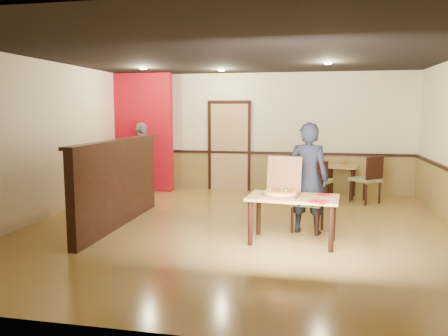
{
  "coord_description": "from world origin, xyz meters",
  "views": [
    {
      "loc": [
        1.12,
        -6.88,
        1.92
      ],
      "look_at": [
        -0.25,
        0.0,
        0.99
      ],
      "focal_mm": 35.0,
      "sensor_mm": 36.0,
      "label": 1
    }
  ],
  "objects_px": {
    "main_table": "(293,204)",
    "side_chair_left": "(320,179)",
    "diner": "(308,178)",
    "passerby": "(142,159)",
    "condiment": "(345,163)",
    "side_table": "(341,173)",
    "diner_chair": "(309,199)",
    "pizza_box": "(281,191)",
    "side_chair_right": "(368,177)"
  },
  "relations": [
    {
      "from": "condiment",
      "to": "side_chair_right",
      "type": "bearing_deg",
      "value": -53.93
    },
    {
      "from": "side_chair_left",
      "to": "condiment",
      "type": "relative_size",
      "value": 6.56
    },
    {
      "from": "pizza_box",
      "to": "condiment",
      "type": "xyz_separation_m",
      "value": [
        1.16,
        3.64,
        0.02
      ]
    },
    {
      "from": "diner_chair",
      "to": "pizza_box",
      "type": "relative_size",
      "value": 1.43
    },
    {
      "from": "main_table",
      "to": "side_chair_left",
      "type": "xyz_separation_m",
      "value": [
        0.45,
        3.06,
        -0.1
      ]
    },
    {
      "from": "diner",
      "to": "condiment",
      "type": "height_order",
      "value": "diner"
    },
    {
      "from": "pizza_box",
      "to": "passerby",
      "type": "bearing_deg",
      "value": 144.41
    },
    {
      "from": "main_table",
      "to": "passerby",
      "type": "relative_size",
      "value": 0.82
    },
    {
      "from": "side_table",
      "to": "passerby",
      "type": "height_order",
      "value": "passerby"
    },
    {
      "from": "diner_chair",
      "to": "side_chair_right",
      "type": "relative_size",
      "value": 0.95
    },
    {
      "from": "side_chair_left",
      "to": "side_chair_right",
      "type": "distance_m",
      "value": 0.98
    },
    {
      "from": "diner_chair",
      "to": "side_chair_left",
      "type": "relative_size",
      "value": 1.07
    },
    {
      "from": "side_chair_right",
      "to": "passerby",
      "type": "bearing_deg",
      "value": -42.8
    },
    {
      "from": "pizza_box",
      "to": "condiment",
      "type": "distance_m",
      "value": 3.82
    },
    {
      "from": "passerby",
      "to": "diner",
      "type": "bearing_deg",
      "value": -136.93
    },
    {
      "from": "diner_chair",
      "to": "condiment",
      "type": "distance_m",
      "value": 3.04
    },
    {
      "from": "main_table",
      "to": "passerby",
      "type": "distance_m",
      "value": 4.76
    },
    {
      "from": "side_chair_right",
      "to": "pizza_box",
      "type": "relative_size",
      "value": 1.5
    },
    {
      "from": "diner",
      "to": "passerby",
      "type": "xyz_separation_m",
      "value": [
        -3.77,
        2.56,
        -0.05
      ]
    },
    {
      "from": "diner",
      "to": "pizza_box",
      "type": "xyz_separation_m",
      "value": [
        -0.38,
        -0.56,
        -0.11
      ]
    },
    {
      "from": "side_table",
      "to": "condiment",
      "type": "bearing_deg",
      "value": -4.86
    },
    {
      "from": "condiment",
      "to": "side_table",
      "type": "bearing_deg",
      "value": 175.14
    },
    {
      "from": "pizza_box",
      "to": "side_chair_right",
      "type": "bearing_deg",
      "value": 69.27
    },
    {
      "from": "side_chair_left",
      "to": "condiment",
      "type": "height_order",
      "value": "side_chair_left"
    },
    {
      "from": "diner",
      "to": "condiment",
      "type": "xyz_separation_m",
      "value": [
        0.78,
        3.08,
        -0.1
      ]
    },
    {
      "from": "side_table",
      "to": "diner",
      "type": "bearing_deg",
      "value": -103.12
    },
    {
      "from": "side_chair_left",
      "to": "passerby",
      "type": "height_order",
      "value": "passerby"
    },
    {
      "from": "main_table",
      "to": "side_table",
      "type": "bearing_deg",
      "value": 80.99
    },
    {
      "from": "side_chair_left",
      "to": "condiment",
      "type": "bearing_deg",
      "value": -109.88
    },
    {
      "from": "diner",
      "to": "condiment",
      "type": "relative_size",
      "value": 12.87
    },
    {
      "from": "side_chair_right",
      "to": "passerby",
      "type": "xyz_separation_m",
      "value": [
        -4.99,
        0.08,
        0.28
      ]
    },
    {
      "from": "main_table",
      "to": "side_table",
      "type": "xyz_separation_m",
      "value": [
        0.92,
        3.67,
        -0.05
      ]
    },
    {
      "from": "passerby",
      "to": "condiment",
      "type": "relative_size",
      "value": 12.16
    },
    {
      "from": "side_chair_left",
      "to": "pizza_box",
      "type": "distance_m",
      "value": 3.11
    },
    {
      "from": "side_chair_left",
      "to": "diner",
      "type": "distance_m",
      "value": 2.52
    },
    {
      "from": "diner",
      "to": "passerby",
      "type": "height_order",
      "value": "diner"
    },
    {
      "from": "main_table",
      "to": "passerby",
      "type": "xyz_separation_m",
      "value": [
        -3.57,
        3.14,
        0.24
      ]
    },
    {
      "from": "diner_chair",
      "to": "side_chair_right",
      "type": "height_order",
      "value": "side_chair_right"
    },
    {
      "from": "side_chair_left",
      "to": "side_table",
      "type": "xyz_separation_m",
      "value": [
        0.47,
        0.61,
        0.05
      ]
    },
    {
      "from": "passerby",
      "to": "side_table",
      "type": "bearing_deg",
      "value": -96.07
    },
    {
      "from": "pizza_box",
      "to": "condiment",
      "type": "bearing_deg",
      "value": 79.3
    },
    {
      "from": "side_chair_right",
      "to": "condiment",
      "type": "height_order",
      "value": "side_chair_right"
    },
    {
      "from": "side_chair_right",
      "to": "pizza_box",
      "type": "bearing_deg",
      "value": 20.35
    },
    {
      "from": "pizza_box",
      "to": "condiment",
      "type": "height_order",
      "value": "pizza_box"
    },
    {
      "from": "main_table",
      "to": "side_table",
      "type": "height_order",
      "value": "side_table"
    },
    {
      "from": "side_chair_right",
      "to": "diner",
      "type": "relative_size",
      "value": 0.57
    },
    {
      "from": "side_table",
      "to": "condiment",
      "type": "relative_size",
      "value": 5.61
    },
    {
      "from": "side_chair_right",
      "to": "condiment",
      "type": "bearing_deg",
      "value": -95.86
    },
    {
      "from": "main_table",
      "to": "pizza_box",
      "type": "xyz_separation_m",
      "value": [
        -0.18,
        0.02,
        0.18
      ]
    },
    {
      "from": "pizza_box",
      "to": "condiment",
      "type": "relative_size",
      "value": 4.92
    }
  ]
}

